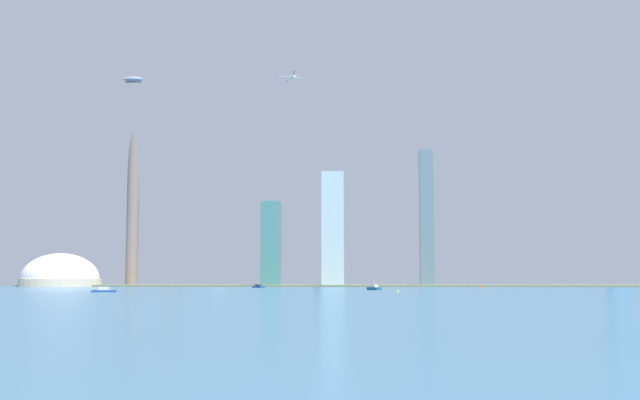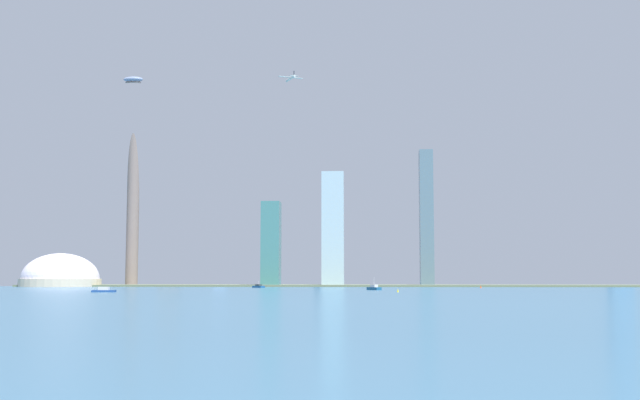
# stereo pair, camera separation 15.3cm
# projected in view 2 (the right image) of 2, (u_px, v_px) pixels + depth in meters

# --- Properties ---
(ground_plane) EXTENTS (6000.00, 6000.00, 0.00)m
(ground_plane) POSITION_uv_depth(u_px,v_px,m) (342.00, 295.00, 482.88)
(ground_plane) COLOR #346280
(waterfront_pier) EXTENTS (789.63, 79.27, 2.15)m
(waterfront_pier) POSITION_uv_depth(u_px,v_px,m) (357.00, 286.00, 949.82)
(waterfront_pier) COLOR #626E51
(waterfront_pier) RESTS_ON ground
(observation_tower) EXTENTS (36.50, 36.50, 373.32)m
(observation_tower) POSITION_uv_depth(u_px,v_px,m) (134.00, 149.00, 1005.58)
(observation_tower) COLOR slate
(observation_tower) RESTS_ON ground
(stadium_dome) EXTENTS (93.43, 93.43, 59.23)m
(stadium_dome) POSITION_uv_depth(u_px,v_px,m) (60.00, 279.00, 948.98)
(stadium_dome) COLOR beige
(stadium_dome) RESTS_ON ground
(skyscraper_0) EXTENTS (26.42, 25.26, 177.96)m
(skyscraper_0) POSITION_uv_depth(u_px,v_px,m) (618.00, 216.00, 1022.73)
(skyscraper_0) COLOR #587DA8
(skyscraper_0) RESTS_ON ground
(skyscraper_1) EXTENTS (26.00, 19.00, 109.80)m
(skyscraper_1) POSITION_uv_depth(u_px,v_px,m) (170.00, 245.00, 1030.52)
(skyscraper_1) COLOR gray
(skyscraper_1) RESTS_ON ground
(skyscraper_2) EXTENTS (22.31, 23.18, 60.60)m
(skyscraper_2) POSITION_uv_depth(u_px,v_px,m) (323.00, 263.00, 1031.49)
(skyscraper_2) COLOR slate
(skyscraper_2) RESTS_ON ground
(skyscraper_3) EXTENTS (21.77, 26.02, 100.13)m
(skyscraper_3) POSITION_uv_depth(u_px,v_px,m) (271.00, 244.00, 962.80)
(skyscraper_3) COLOR #3D7877
(skyscraper_3) RESTS_ON ground
(skyscraper_4) EXTENTS (19.57, 22.39, 56.51)m
(skyscraper_4) POSITION_uv_depth(u_px,v_px,m) (274.00, 264.00, 1054.88)
(skyscraper_4) COLOR #BBB398
(skyscraper_4) RESTS_ON ground
(skyscraper_5) EXTENTS (16.04, 25.28, 163.99)m
(skyscraper_5) POSITION_uv_depth(u_px,v_px,m) (426.00, 218.00, 981.05)
(skyscraper_5) COLOR slate
(skyscraper_5) RESTS_ON ground
(skyscraper_6) EXTENTS (15.90, 19.71, 62.38)m
(skyscraper_6) POSITION_uv_depth(u_px,v_px,m) (221.00, 264.00, 1060.76)
(skyscraper_6) COLOR #9DAAD0
(skyscraper_6) RESTS_ON ground
(skyscraper_7) EXTENTS (26.47, 16.71, 137.26)m
(skyscraper_7) POSITION_uv_depth(u_px,v_px,m) (333.00, 229.00, 974.22)
(skyscraper_7) COLOR #A1BECA
(skyscraper_7) RESTS_ON ground
(boat_0) EXTENTS (12.77, 17.29, 10.96)m
(boat_0) POSITION_uv_depth(u_px,v_px,m) (374.00, 288.00, 690.66)
(boat_0) COLOR #195179
(boat_0) RESTS_ON ground
(boat_1) EXTENTS (16.89, 5.82, 3.81)m
(boat_1) POSITION_uv_depth(u_px,v_px,m) (104.00, 290.00, 588.39)
(boat_1) COLOR navy
(boat_1) RESTS_ON ground
(boat_2) EXTENTS (14.56, 15.21, 6.72)m
(boat_2) POSITION_uv_depth(u_px,v_px,m) (259.00, 286.00, 842.69)
(boat_2) COLOR navy
(boat_2) RESTS_ON ground
(channel_buoy_0) EXTENTS (1.28, 1.28, 2.47)m
(channel_buoy_0) POSITION_uv_depth(u_px,v_px,m) (398.00, 290.00, 595.49)
(channel_buoy_0) COLOR yellow
(channel_buoy_0) RESTS_ON ground
(channel_buoy_1) EXTENTS (1.70, 1.70, 2.91)m
(channel_buoy_1) POSITION_uv_depth(u_px,v_px,m) (481.00, 287.00, 812.98)
(channel_buoy_1) COLOR #E54C19
(channel_buoy_1) RESTS_ON ground
(airplane) EXTENTS (28.81, 27.71, 7.83)m
(airplane) POSITION_uv_depth(u_px,v_px,m) (290.00, 78.00, 986.45)
(airplane) COLOR #B6C4C0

